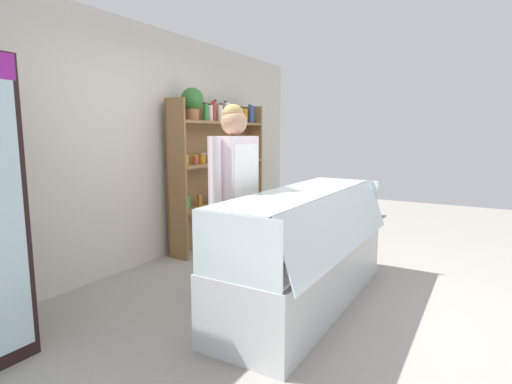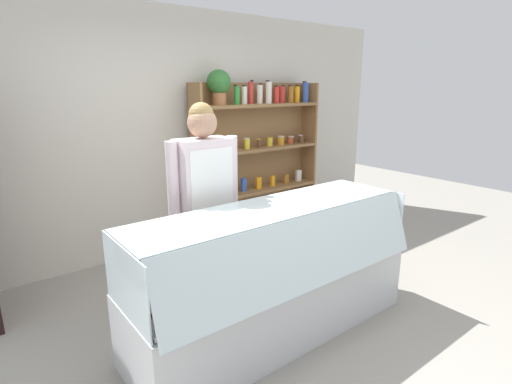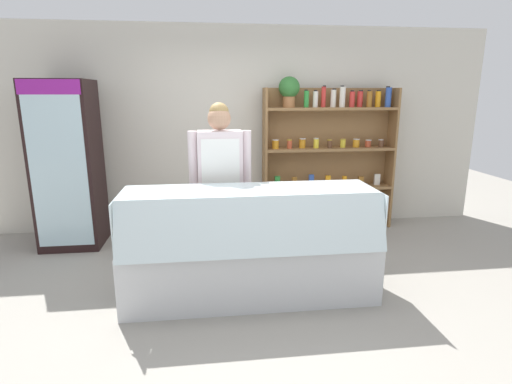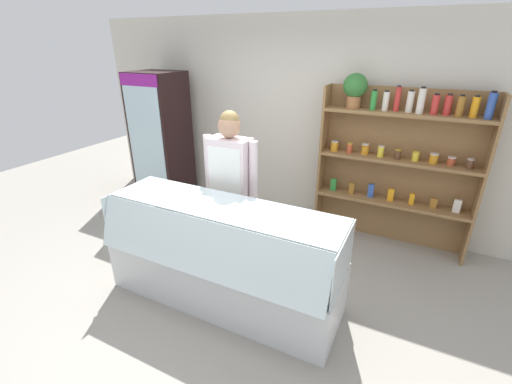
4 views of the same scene
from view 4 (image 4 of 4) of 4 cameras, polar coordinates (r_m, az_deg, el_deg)
ground_plane at (r=3.59m, az=-3.13°, el=-17.32°), size 12.00×12.00×0.00m
back_wall at (r=4.72m, az=9.17°, el=11.08°), size 6.80×0.10×2.70m
drinks_fridge at (r=5.40m, az=-15.43°, el=8.21°), size 0.69×0.65×1.99m
shelving_unit at (r=4.33m, az=21.86°, el=5.88°), size 1.79×0.29×2.04m
deli_display_case at (r=3.42m, az=-5.57°, el=-13.11°), size 2.26×0.77×1.01m
shop_clerk at (r=3.61m, az=-4.26°, el=2.33°), size 0.63×0.25×1.75m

